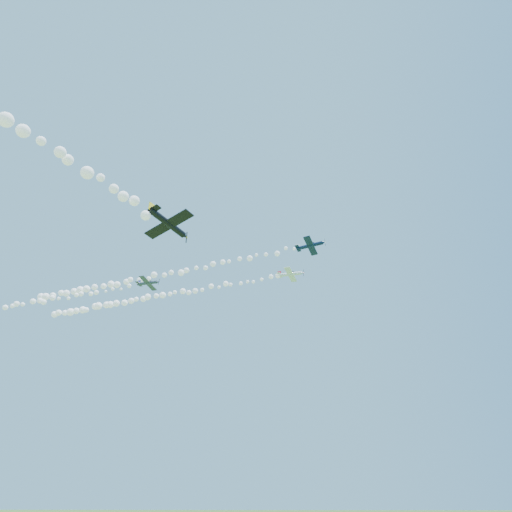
# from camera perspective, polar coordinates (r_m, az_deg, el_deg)

# --- Properties ---
(plane_white) EXTENTS (7.15, 7.60, 2.57)m
(plane_white) POSITION_cam_1_polar(r_m,az_deg,el_deg) (108.75, 4.63, -2.42)
(plane_white) COLOR white
(smoke_trail_white) EXTENTS (71.89, 18.47, 3.02)m
(smoke_trail_white) POSITION_cam_1_polar(r_m,az_deg,el_deg) (123.14, -13.19, -5.31)
(smoke_trail_white) COLOR white
(plane_navy) EXTENTS (7.25, 7.67, 1.94)m
(plane_navy) POSITION_cam_1_polar(r_m,az_deg,el_deg) (99.01, 7.27, 1.40)
(plane_navy) COLOR #0C1A37
(smoke_trail_navy) EXTENTS (76.05, 20.99, 2.85)m
(smoke_trail_navy) POSITION_cam_1_polar(r_m,az_deg,el_deg) (113.80, -13.29, -2.57)
(smoke_trail_navy) COLOR white
(plane_grey) EXTENTS (6.23, 6.60, 2.16)m
(plane_grey) POSITION_cam_1_polar(r_m,az_deg,el_deg) (105.58, -14.20, -3.51)
(plane_grey) COLOR #313B48
(smoke_trail_grey) EXTENTS (75.19, 17.50, 2.91)m
(smoke_trail_grey) POSITION_cam_1_polar(r_m,az_deg,el_deg) (130.48, -29.56, -5.80)
(smoke_trail_grey) COLOR white
(plane_black) EXTENTS (8.10, 7.59, 3.19)m
(plane_black) POSITION_cam_1_polar(r_m,az_deg,el_deg) (63.19, -11.59, 4.24)
(plane_black) COLOR black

